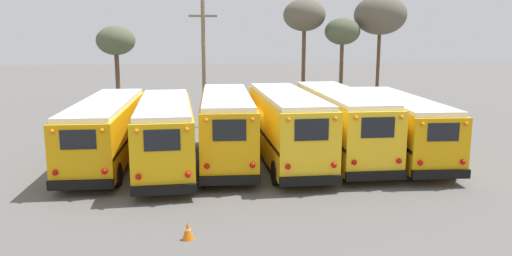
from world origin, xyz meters
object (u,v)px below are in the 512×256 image
Objects in this scene: school_bus_1 at (165,132)px; school_bus_5 at (398,124)px; traffic_cone at (188,231)px; utility_pole at (204,62)px; bare_tree_1 at (304,16)px; bare_tree_2 at (380,15)px; school_bus_3 at (286,125)px; school_bus_4 at (339,121)px; bare_tree_0 at (342,33)px; bare_tree_3 at (116,42)px; school_bus_2 at (227,126)px; school_bus_0 at (106,129)px.

school_bus_1 reaches higher than school_bus_5.
utility_pole is at bearing 87.08° from traffic_cone.
bare_tree_2 is at bearing -5.23° from bare_tree_1.
school_bus_3 is 19.00m from bare_tree_2.
bare_tree_1 reaches higher than school_bus_4.
bare_tree_0 is at bearing 24.29° from utility_pole.
bare_tree_0 reaches higher than bare_tree_3.
school_bus_2 is (2.82, 0.75, 0.10)m from school_bus_1.
utility_pole reaches higher than school_bus_2.
school_bus_2 is 1.11× the size of bare_tree_1.
traffic_cone is (-4.58, -8.66, -1.53)m from school_bus_3.
school_bus_1 is at bearing -135.34° from bare_tree_2.
bare_tree_0 reaches higher than school_bus_2.
school_bus_4 is 1.21× the size of bare_tree_2.
school_bus_2 reaches higher than school_bus_4.
school_bus_5 is 14.92m from bare_tree_0.
bare_tree_2 reaches higher than school_bus_5.
school_bus_5 is at bearing 41.28° from traffic_cone.
bare_tree_2 is at bearing -10.02° from bare_tree_3.
bare_tree_1 is 15.13m from bare_tree_3.
school_bus_0 is 1.24× the size of bare_tree_1.
utility_pole is 0.94× the size of bare_tree_1.
school_bus_1 is 11.32m from school_bus_5.
school_bus_4 is 11.25m from utility_pole.
school_bus_0 is 3.19m from school_bus_1.
utility_pole reaches higher than bare_tree_3.
school_bus_5 is 16.46m from bare_tree_2.
school_bus_0 is 1.32× the size of utility_pole.
bare_tree_3 is at bearing 102.09° from traffic_cone.
bare_tree_1 is 0.97× the size of bare_tree_2.
bare_tree_3 is (-7.62, 18.43, 3.65)m from school_bus_2.
school_bus_5 is (11.29, 0.80, -0.03)m from school_bus_1.
bare_tree_3 reaches higher than school_bus_0.
school_bus_0 is 1.08× the size of school_bus_3.
school_bus_0 is 14.13m from school_bus_5.
school_bus_4 is 1.50× the size of bare_tree_0.
school_bus_0 is at bearing 152.22° from school_bus_1.
bare_tree_2 reaches higher than utility_pole.
school_bus_1 is 22.87m from bare_tree_2.
school_bus_5 is at bearing 4.07° from school_bus_1.
school_bus_0 is 11.29m from school_bus_4.
bare_tree_0 is at bearing 63.51° from traffic_cone.
bare_tree_0 is (15.42, 13.48, 4.51)m from school_bus_0.
bare_tree_2 reaches higher than school_bus_4.
utility_pole reaches higher than school_bus_1.
school_bus_0 is 10.29m from utility_pole.
utility_pole is at bearing 94.99° from school_bus_2.
school_bus_4 is at bearing 5.79° from school_bus_2.
school_bus_3 is (8.47, -1.00, 0.18)m from school_bus_0.
bare_tree_0 is (12.60, 14.97, 4.45)m from school_bus_1.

